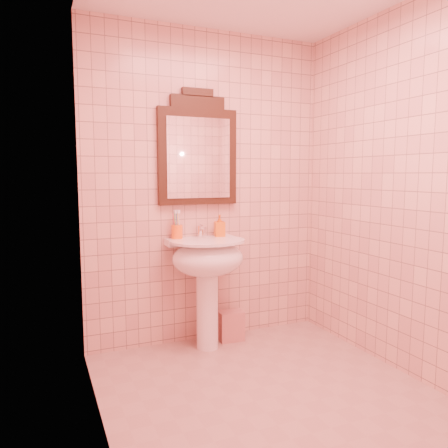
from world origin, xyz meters
name	(u,v)px	position (x,y,z in m)	size (l,w,h in m)	color
floor	(273,397)	(0.00, 0.00, 0.00)	(2.20, 2.20, 0.00)	tan
back_wall	(207,188)	(0.00, 1.10, 1.25)	(2.00, 0.02, 2.50)	beige
pedestal_sink	(208,266)	(-0.09, 0.87, 0.66)	(0.58, 0.58, 0.86)	white
faucet	(201,230)	(-0.09, 1.01, 0.92)	(0.04, 0.16, 0.11)	white
mirror	(198,152)	(-0.09, 1.07, 1.54)	(0.65, 0.06, 0.91)	black
toothbrush_cup	(177,232)	(-0.28, 1.03, 0.92)	(0.09, 0.09, 0.20)	orange
soap_dispenser	(220,226)	(0.07, 1.01, 0.95)	(0.08, 0.08, 0.18)	orange
towel	(231,326)	(0.15, 0.95, 0.12)	(0.20, 0.13, 0.24)	#C0717D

